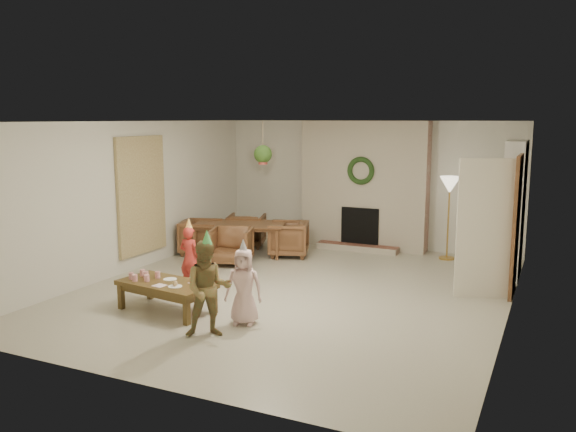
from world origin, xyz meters
The scene contains 56 objects.
floor centered at (0.00, 0.00, 0.00)m, with size 7.00×7.00×0.00m, color #B7B29E.
ceiling centered at (0.00, 0.00, 2.50)m, with size 7.00×7.00×0.00m, color white.
wall_back centered at (0.00, 3.50, 1.25)m, with size 7.00×7.00×0.00m, color silver.
wall_front centered at (0.00, -3.50, 1.25)m, with size 7.00×7.00×0.00m, color silver.
wall_left centered at (-3.00, 0.00, 1.25)m, with size 7.00×7.00×0.00m, color silver.
wall_right centered at (3.00, 0.00, 1.25)m, with size 7.00×7.00×0.00m, color silver.
fireplace_mass centered at (0.00, 3.30, 1.25)m, with size 2.50×0.40×2.50m, color #511615.
fireplace_hearth centered at (0.00, 2.95, 0.06)m, with size 1.60×0.30×0.12m, color #5A2318.
fireplace_firebox centered at (0.00, 3.12, 0.45)m, with size 0.75×0.12×0.75m, color black.
fireplace_wreath centered at (0.00, 3.07, 1.55)m, with size 0.54×0.54×0.10m, color #1B3915.
floor_lamp_base centered at (1.70, 3.00, 0.02)m, with size 0.28×0.28×0.03m, color gold.
floor_lamp_post centered at (1.70, 3.00, 0.71)m, with size 0.03×0.03×1.36m, color gold.
floor_lamp_shade centered at (1.70, 3.00, 1.36)m, with size 0.36×0.36×0.30m, color beige.
bookshelf_carcass centered at (2.84, 2.30, 1.10)m, with size 0.30×1.00×2.20m, color white.
bookshelf_shelf_a centered at (2.82, 2.30, 0.45)m, with size 0.30×0.92×0.03m, color white.
bookshelf_shelf_b centered at (2.82, 2.30, 0.85)m, with size 0.30×0.92×0.03m, color white.
bookshelf_shelf_c centered at (2.82, 2.30, 1.25)m, with size 0.30×0.92×0.03m, color white.
bookshelf_shelf_d centered at (2.82, 2.30, 1.65)m, with size 0.30×0.92×0.03m, color white.
books_row_lower centered at (2.80, 2.15, 0.59)m, with size 0.20×0.40×0.24m, color maroon.
books_row_mid centered at (2.80, 2.35, 0.99)m, with size 0.20×0.44×0.24m, color navy.
books_row_upper centered at (2.80, 2.20, 1.38)m, with size 0.20×0.36×0.22m, color #B09325.
door_frame centered at (2.96, 1.20, 1.02)m, with size 0.05×0.86×2.04m, color brown.
door_leaf centered at (2.58, 0.82, 1.00)m, with size 0.05×0.80×2.00m, color beige.
curtain_panel centered at (-2.96, 0.20, 1.25)m, with size 0.06×1.20×2.00m, color #C9C08E.
dining_table centered at (-1.91, 1.69, 0.30)m, with size 1.69×0.94×0.59m, color brown.
dining_chair_near centered at (-1.68, 0.99, 0.33)m, with size 0.70×0.72×0.66m, color brown.
dining_chair_far centered at (-2.14, 2.40, 0.33)m, with size 0.70×0.72×0.66m, color brown.
dining_chair_left centered at (-2.61, 1.46, 0.33)m, with size 0.70×0.72×0.66m, color brown.
dining_chair_right centered at (-1.03, 1.98, 0.33)m, with size 0.70×0.72×0.66m, color brown.
hanging_plant_cord centered at (-1.30, 1.50, 2.15)m, with size 0.01×0.01×0.70m, color tan.
hanging_plant_pot centered at (-1.30, 1.50, 1.80)m, with size 0.16×0.16×0.12m, color #9F3B33.
hanging_plant_foliage centered at (-1.30, 1.50, 1.92)m, with size 0.32×0.32×0.32m, color #284A18.
coffee_table_top centered at (-1.16, -1.58, 0.37)m, with size 1.30×0.65×0.06m, color brown.
coffee_table_apron centered at (-1.16, -1.58, 0.30)m, with size 1.20×0.55×0.08m, color brown.
coffee_leg_fl centered at (-1.78, -1.77, 0.17)m, with size 0.07×0.07×0.34m, color brown.
coffee_leg_fr centered at (-0.61, -1.92, 0.17)m, with size 0.07×0.07×0.34m, color brown.
coffee_leg_bl centered at (-1.71, -1.24, 0.17)m, with size 0.07×0.07×0.34m, color brown.
coffee_leg_br centered at (-0.54, -1.40, 0.17)m, with size 0.07×0.07×0.34m, color brown.
cup_a centered at (-1.68, -1.66, 0.44)m, with size 0.07×0.07×0.09m, color white.
cup_b centered at (-1.65, -1.47, 0.44)m, with size 0.07×0.07×0.09m, color white.
cup_c centered at (-1.56, -1.73, 0.44)m, with size 0.07×0.07×0.09m, color white.
cup_d centered at (-1.54, -1.53, 0.44)m, with size 0.07×0.07×0.09m, color white.
cup_e centered at (-1.41, -1.67, 0.44)m, with size 0.07×0.07×0.09m, color white.
cup_f centered at (-1.39, -1.47, 0.44)m, with size 0.07×0.07×0.09m, color white.
plate_a centered at (-1.19, -1.46, 0.40)m, with size 0.18×0.18×0.01m, color white.
plate_b centered at (-0.93, -1.71, 0.40)m, with size 0.18×0.18×0.01m, color white.
plate_c centered at (-0.70, -1.54, 0.40)m, with size 0.18×0.18×0.01m, color white.
food_scoop centered at (-0.93, -1.71, 0.44)m, with size 0.07×0.07×0.07m, color tan.
napkin_left centered at (-1.13, -1.77, 0.40)m, with size 0.15×0.15×0.01m, color #F7B6C5.
napkin_right centered at (-0.79, -1.45, 0.40)m, with size 0.15×0.15×0.01m, color #F7B6C5.
child_red centered at (-1.47, -0.58, 0.48)m, with size 0.35×0.23×0.96m, color red.
party_hat_red centered at (-1.47, -0.58, 1.00)m, with size 0.13×0.13×0.18m, color #FAFF54.
child_plaid centered at (-0.16, -2.12, 0.57)m, with size 0.56×0.43×1.15m, color #9C4C2A.
party_hat_plaid centered at (-0.16, -2.12, 1.19)m, with size 0.14×0.14×0.19m, color #54C55E.
child_pink centered at (0.01, -1.58, 0.48)m, with size 0.47×0.31×0.96m, color beige.
party_hat_pink centered at (0.01, -1.58, 1.00)m, with size 0.13×0.13×0.17m, color #A8A8AF.
Camera 1 is at (3.50, -7.76, 2.55)m, focal length 36.76 mm.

